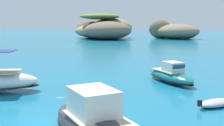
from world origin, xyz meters
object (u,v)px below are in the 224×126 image
at_px(islet_large, 104,29).
at_px(motorboat_teal, 171,75).
at_px(dinghy_tender, 216,103).
at_px(islet_small, 173,31).

xyz_separation_m(islet_large, motorboat_teal, (18.90, -69.08, -2.61)).
bearing_deg(dinghy_tender, islet_small, 88.87).
relative_size(islet_large, motorboat_teal, 4.51).
bearing_deg(motorboat_teal, islet_small, 86.84).
bearing_deg(islet_large, islet_small, 6.82).
distance_m(islet_large, islet_small, 23.04).
bearing_deg(islet_large, motorboat_teal, -74.70).
height_order(motorboat_teal, dinghy_tender, motorboat_teal).
relative_size(motorboat_teal, dinghy_tender, 2.28).
distance_m(islet_small, motorboat_teal, 71.94).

